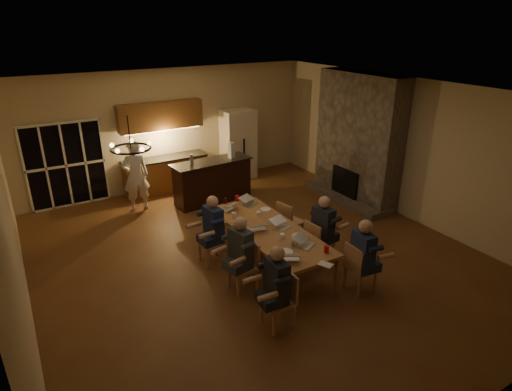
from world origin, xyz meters
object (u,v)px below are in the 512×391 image
at_px(person_right_near, 362,258).
at_px(redcup_mid, 241,223).
at_px(laptop_e, 229,204).
at_px(laptop_f, 250,200).
at_px(chair_right_mid, 319,242).
at_px(laptop_b, 306,240).
at_px(standing_person, 136,176).
at_px(laptop_a, 290,252).
at_px(can_silver, 292,243).
at_px(person_left_far, 214,230).
at_px(bar_bottle, 192,159).
at_px(can_cola, 225,201).
at_px(refrigerator, 238,144).
at_px(person_right_mid, 323,230).
at_px(redcup_far, 237,198).
at_px(chair_left_mid, 243,266).
at_px(person_left_mid, 241,254).
at_px(plate_far, 265,209).
at_px(bar_blender, 231,150).
at_px(laptop_d, 282,223).
at_px(chair_right_far, 291,221).
at_px(redcup_near, 326,249).
at_px(bar_island, 212,181).
at_px(plate_left, 285,252).
at_px(person_left_near, 277,288).
at_px(mug_mid, 258,214).
at_px(plate_near, 299,236).
at_px(laptop_c, 257,224).
at_px(mug_front, 282,236).
at_px(chair_left_near, 278,301).
at_px(chandelier, 131,149).
at_px(chair_left_far, 212,242).
at_px(mug_back, 234,215).

distance_m(person_right_near, redcup_mid, 2.31).
relative_size(laptop_e, laptop_f, 1.00).
bearing_deg(chair_right_mid, laptop_b, 118.37).
height_order(person_right_near, standing_person, standing_person).
xyz_separation_m(laptop_a, can_silver, (0.28, 0.31, -0.05)).
bearing_deg(person_left_far, bar_bottle, 159.13).
height_order(redcup_mid, can_cola, same).
xyz_separation_m(refrigerator, person_right_mid, (-0.94, -5.04, -0.31)).
height_order(chair_right_mid, redcup_far, chair_right_mid).
xyz_separation_m(chair_left_mid, person_left_mid, (-0.03, 0.00, 0.24)).
xyz_separation_m(plate_far, bar_blender, (0.56, 2.54, 0.52)).
bearing_deg(person_left_mid, bar_bottle, 157.11).
distance_m(laptop_d, can_silver, 0.70).
relative_size(refrigerator, bar_blender, 5.03).
xyz_separation_m(chair_right_mid, chair_right_far, (0.06, 1.03, 0.00)).
bearing_deg(laptop_e, chair_right_mid, 104.71).
height_order(redcup_near, bar_bottle, bar_bottle).
bearing_deg(bar_island, can_cola, -110.90).
relative_size(laptop_f, can_cola, 2.67).
bearing_deg(chair_left_mid, redcup_near, 59.74).
bearing_deg(person_left_far, plate_left, 17.11).
relative_size(laptop_b, bar_blender, 0.80).
xyz_separation_m(bar_island, chair_left_mid, (-1.23, -3.78, -0.10)).
bearing_deg(person_left_near, bar_blender, 163.27).
relative_size(standing_person, laptop_b, 5.48).
xyz_separation_m(standing_person, mug_mid, (1.51, -3.19, -0.08)).
bearing_deg(plate_near, chair_left_mid, 176.83).
distance_m(bar_island, person_left_far, 3.01).
relative_size(person_left_near, bar_bottle, 5.75).
xyz_separation_m(person_right_near, laptop_c, (-1.04, 1.68, 0.17)).
xyz_separation_m(laptop_f, redcup_far, (-0.13, 0.34, -0.05)).
xyz_separation_m(mug_front, plate_left, (-0.22, -0.43, -0.04)).
bearing_deg(mug_front, person_right_mid, -0.78).
bearing_deg(laptop_a, plate_left, -72.25).
height_order(person_right_mid, mug_mid, person_right_mid).
bearing_deg(plate_left, chair_right_mid, 21.34).
distance_m(refrigerator, chair_left_near, 6.72).
bearing_deg(mug_mid, redcup_near, -81.99).
bearing_deg(person_left_near, chandelier, -124.15).
distance_m(person_left_near, bar_bottle, 5.01).
distance_m(bar_island, bar_bottle, 0.84).
height_order(person_left_near, person_right_near, same).
height_order(chair_right_mid, can_silver, chair_right_mid).
xyz_separation_m(chair_right_mid, redcup_mid, (-1.22, 0.84, 0.37)).
relative_size(standing_person, redcup_near, 14.61).
xyz_separation_m(person_right_mid, bar_bottle, (-1.01, 3.83, 0.51)).
bearing_deg(chair_right_mid, laptop_f, 15.90).
relative_size(chair_right_far, plate_near, 3.58).
relative_size(person_left_near, laptop_c, 4.31).
distance_m(chair_left_far, mug_back, 0.70).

